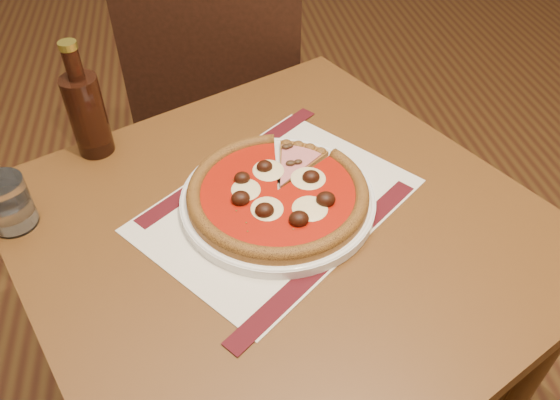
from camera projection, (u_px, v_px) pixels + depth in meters
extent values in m
cube|color=brown|center=(282.00, 230.00, 0.91)|extent=(1.06, 1.06, 0.04)
cylinder|color=brown|center=(521.00, 387.00, 1.11)|extent=(0.05, 0.05, 0.71)
cylinder|color=brown|center=(66.00, 318.00, 1.23)|extent=(0.05, 0.05, 0.71)
cylinder|color=brown|center=(311.00, 197.00, 1.53)|extent=(0.05, 0.05, 0.71)
cube|color=black|center=(226.00, 107.00, 1.68)|extent=(0.52, 0.52, 0.04)
cylinder|color=black|center=(288.00, 133.00, 1.98)|extent=(0.04, 0.04, 0.43)
cylinder|color=black|center=(184.00, 132.00, 1.98)|extent=(0.04, 0.04, 0.43)
cylinder|color=black|center=(286.00, 206.00, 1.70)|extent=(0.04, 0.04, 0.43)
cylinder|color=black|center=(165.00, 204.00, 1.71)|extent=(0.04, 0.04, 0.43)
cube|color=black|center=(211.00, 65.00, 1.36)|extent=(0.44, 0.13, 0.46)
cube|color=silver|center=(278.00, 205.00, 0.93)|extent=(0.54, 0.52, 0.00)
cylinder|color=white|center=(278.00, 200.00, 0.92)|extent=(0.33, 0.33, 0.02)
cylinder|color=#905B22|center=(278.00, 194.00, 0.91)|extent=(0.30, 0.30, 0.01)
torus|color=#9C6122|center=(278.00, 191.00, 0.91)|extent=(0.30, 0.30, 0.02)
cylinder|color=#9D1207|center=(278.00, 191.00, 0.91)|extent=(0.26, 0.26, 0.00)
ellipsoid|color=#FFE1AB|center=(269.00, 170.00, 0.94)|extent=(0.05, 0.04, 0.01)
ellipsoid|color=#FFE1AB|center=(230.00, 188.00, 0.90)|extent=(0.05, 0.04, 0.01)
ellipsoid|color=#FFE1AB|center=(266.00, 208.00, 0.87)|extent=(0.05, 0.04, 0.01)
ellipsoid|color=#FFE1AB|center=(316.00, 211.00, 0.87)|extent=(0.05, 0.04, 0.01)
ellipsoid|color=#FFE1AB|center=(303.00, 179.00, 0.92)|extent=(0.05, 0.04, 0.01)
ellipsoid|color=black|center=(264.00, 162.00, 0.93)|extent=(0.03, 0.03, 0.02)
ellipsoid|color=black|center=(228.00, 170.00, 0.92)|extent=(0.03, 0.03, 0.02)
ellipsoid|color=black|center=(244.00, 193.00, 0.88)|extent=(0.03, 0.03, 0.02)
ellipsoid|color=black|center=(257.00, 219.00, 0.83)|extent=(0.03, 0.03, 0.02)
ellipsoid|color=black|center=(293.00, 206.00, 0.85)|extent=(0.03, 0.03, 0.02)
ellipsoid|color=black|center=(330.00, 196.00, 0.87)|extent=(0.03, 0.03, 0.02)
ellipsoid|color=black|center=(310.00, 173.00, 0.91)|extent=(0.03, 0.03, 0.02)
ellipsoid|color=#342313|center=(296.00, 168.00, 0.94)|extent=(0.02, 0.01, 0.01)
ellipsoid|color=#342313|center=(301.00, 154.00, 0.97)|extent=(0.02, 0.01, 0.01)
ellipsoid|color=#342313|center=(289.00, 166.00, 0.95)|extent=(0.02, 0.01, 0.01)
ellipsoid|color=#342313|center=(289.00, 151.00, 0.98)|extent=(0.02, 0.01, 0.01)
cylinder|color=white|center=(7.00, 203.00, 0.87)|extent=(0.08, 0.08, 0.09)
cylinder|color=#36170D|center=(88.00, 116.00, 0.99)|extent=(0.07, 0.07, 0.15)
cylinder|color=#36170D|center=(74.00, 66.00, 0.92)|extent=(0.03, 0.03, 0.07)
cylinder|color=olive|center=(68.00, 45.00, 0.89)|extent=(0.03, 0.03, 0.01)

